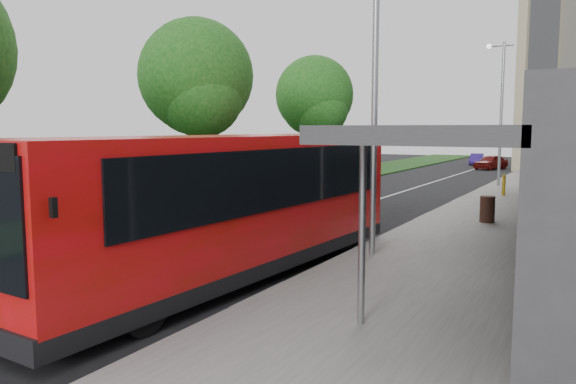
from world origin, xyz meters
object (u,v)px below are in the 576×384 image
object	(u,v)px
lamp_post_near	(372,75)
bus_second	(246,182)
tree_far	(315,100)
bollard	(504,185)
car_near	(491,162)
litter_bin	(487,209)
car_far	(477,159)
lamp_post_far	(500,105)
tree_mid	(197,84)
bus_main	(226,205)

from	to	relation	value
lamp_post_near	bus_second	world-z (taller)	lamp_post_near
tree_far	lamp_post_near	distance (m)	22.07
bus_second	bollard	distance (m)	14.05
bus_second	car_near	distance (m)	32.62
litter_bin	car_far	size ratio (longest dim) A/B	0.28
car_near	lamp_post_far	bearing A→B (deg)	-58.35
lamp_post_near	tree_mid	bearing A→B (deg)	147.64
tree_far	tree_mid	bearing A→B (deg)	-90.00
tree_far	bollard	xyz separation A→B (m)	(12.19, -3.85, -4.52)
tree_far	car_far	world-z (taller)	tree_far
bollard	car_near	distance (m)	20.60
lamp_post_far	car_near	size ratio (longest dim) A/B	2.23
tree_mid	litter_bin	size ratio (longest dim) A/B	9.19
bus_second	tree_mid	bearing A→B (deg)	138.29
lamp_post_far	car_near	world-z (taller)	lamp_post_far
tree_far	bus_second	size ratio (longest dim) A/B	0.77
lamp_post_near	litter_bin	xyz separation A→B (m)	(1.78, 6.64, -4.11)
lamp_post_far	bollard	bearing A→B (deg)	-77.48
bus_second	lamp_post_far	bearing A→B (deg)	67.04
lamp_post_far	bus_main	distance (m)	23.52
lamp_post_near	bus_main	distance (m)	4.96
tree_mid	lamp_post_far	size ratio (longest dim) A/B	1.04
bus_second	litter_bin	xyz separation A→B (m)	(7.52, 3.70, -0.89)
tree_mid	car_near	distance (m)	29.92
bus_main	litter_bin	xyz separation A→B (m)	(4.00, 9.85, -1.05)
lamp_post_far	bollard	world-z (taller)	lamp_post_far
lamp_post_far	litter_bin	xyz separation A→B (m)	(1.78, -13.36, -4.11)
lamp_post_far	car_far	distance (m)	21.94
tree_mid	lamp_post_far	distance (m)	17.09
tree_mid	lamp_post_near	bearing A→B (deg)	-32.36
lamp_post_far	bollard	size ratio (longest dim) A/B	7.93
lamp_post_near	tree_far	bearing A→B (deg)	120.29
bus_main	car_near	world-z (taller)	bus_main
car_near	car_far	xyz separation A→B (m)	(-2.17, 5.51, -0.08)
bus_second	car_near	xyz separation A→B (m)	(2.84, 32.48, -0.88)
tree_far	bus_second	distance (m)	17.38
tree_far	car_near	xyz separation A→B (m)	(8.23, 16.37, -4.56)
bus_second	tree_far	bearing A→B (deg)	104.13
car_far	bollard	bearing A→B (deg)	-81.59
car_far	tree_far	bearing A→B (deg)	-110.48
lamp_post_near	litter_bin	world-z (taller)	lamp_post_near
bus_second	bollard	world-z (taller)	bus_second
lamp_post_far	litter_bin	bearing A→B (deg)	-82.41
tree_far	car_far	size ratio (longest dim) A/B	2.50
lamp_post_far	tree_far	bearing A→B (deg)	-175.13
bollard	litter_bin	bearing A→B (deg)	-85.22
lamp_post_near	car_far	bearing A→B (deg)	97.06
litter_bin	bollard	xyz separation A→B (m)	(-0.72, 8.56, 0.05)
bollard	bus_second	bearing A→B (deg)	-119.02
bus_main	car_far	distance (m)	44.25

